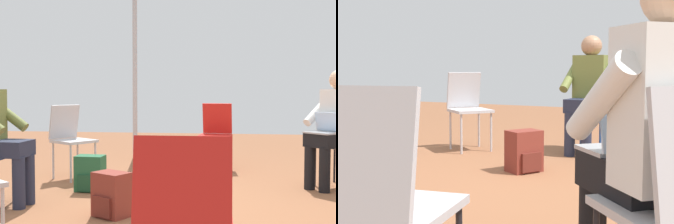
{
  "view_description": "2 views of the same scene",
  "coord_description": "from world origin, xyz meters",
  "views": [
    {
      "loc": [
        -0.41,
        3.95,
        1.03
      ],
      "look_at": [
        0.11,
        0.11,
        0.84
      ],
      "focal_mm": 50.0,
      "sensor_mm": 36.0,
      "label": 1
    },
    {
      "loc": [
        -3.11,
        -1.33,
        0.9
      ],
      "look_at": [
        -0.25,
        0.09,
        0.6
      ],
      "focal_mm": 50.0,
      "sensor_mm": 36.0,
      "label": 2
    }
  ],
  "objects": [
    {
      "name": "chair_east",
      "position": [
        1.82,
        0.06,
        0.5
      ],
      "size": [
        0.46,
        0.42,
        0.85
      ],
      "rotation": [
        0.0,
        0.0,
        1.51
      ],
      "color": "#1E4799",
      "rests_on": "ground"
    },
    {
      "name": "chair_west",
      "position": [
        -2.01,
        -0.34,
        0.5
      ],
      "size": [
        0.5,
        0.46,
        0.85
      ],
      "rotation": [
        0.0,
        0.0,
        -1.4
      ],
      "color": "#B7B7BC",
      "rests_on": "ground"
    },
    {
      "name": "chair_northeast",
      "position": [
        1.28,
        1.31,
        0.5
      ],
      "size": [
        0.58,
        0.58,
        0.85
      ],
      "rotation": [
        0.0,
        0.0,
        2.48
      ],
      "color": "#B7B7BC",
      "rests_on": "ground"
    },
    {
      "name": "backpack_near_laptop_user",
      "position": [
        1.0,
        -0.61,
        0.16
      ],
      "size": [
        0.29,
        0.26,
        0.36
      ],
      "rotation": [
        0.0,
        0.0,
        6.24
      ],
      "color": "#235B38",
      "rests_on": "ground"
    },
    {
      "name": "backpack_by_empty_chair",
      "position": [
        0.54,
        0.3,
        0.16
      ],
      "size": [
        0.34,
        0.32,
        0.36
      ],
      "rotation": [
        0.0,
        0.0,
        5.74
      ],
      "color": "maroon",
      "rests_on": "ground"
    },
    {
      "name": "person_with_laptop",
      "position": [
        -1.47,
        -1.08,
        0.69
      ],
      "size": [
        0.64,
        0.63,
        1.24
      ],
      "rotation": [
        0.0,
        0.0,
        -0.83
      ],
      "color": "black",
      "rests_on": "ground"
    },
    {
      "name": "ground_plane",
      "position": [
        0.0,
        0.0,
        0.0
      ],
      "size": [
        14.0,
        14.0,
        0.0
      ],
      "primitive_type": "plane",
      "color": "brown"
    },
    {
      "name": "person_in_olive",
      "position": [
        1.65,
        0.07,
        0.69
      ],
      "size": [
        0.54,
        0.51,
        1.24
      ],
      "rotation": [
        0.0,
        0.0,
        1.51
      ],
      "color": "#23283D",
      "rests_on": "ground"
    }
  ]
}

